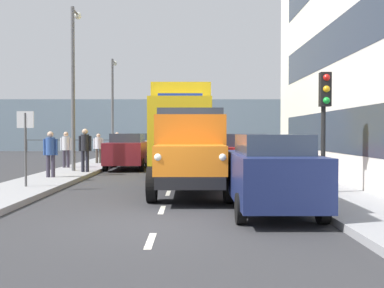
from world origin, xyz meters
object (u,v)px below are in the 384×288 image
lorry_cargo_yellow (182,126)px  car_red_kerbside_1 (241,157)px  car_navy_kerbside_near (270,172)px  pedestrian_near_railing (98,146)px  pedestrian_with_bag (66,147)px  truck_vintage_orange (190,153)px  car_teal_oppositeside_2 (149,145)px  traffic_light_near (325,106)px  street_sign (25,135)px  pedestrian_couple_b (50,150)px  car_maroon_oppositeside_0 (128,151)px  pedestrian_couple_a (117,144)px  pedestrian_in_dark_coat (85,146)px  lamp_post_far (113,99)px  car_silver_oppositeside_1 (141,147)px  lamp_post_promenade (74,74)px

lorry_cargo_yellow → car_red_kerbside_1: bearing=113.9°
car_navy_kerbside_near → pedestrian_near_railing: size_ratio=2.63×
pedestrian_with_bag → car_navy_kerbside_near: bearing=124.3°
truck_vintage_orange → car_teal_oppositeside_2: truck_vintage_orange is taller
pedestrian_near_railing → lorry_cargo_yellow: bearing=143.2°
pedestrian_near_railing → traffic_light_near: (-8.46, 12.00, 1.41)m
lorry_cargo_yellow → street_sign: bearing=57.5°
truck_vintage_orange → pedestrian_couple_b: size_ratio=3.41×
car_maroon_oppositeside_0 → pedestrian_near_railing: 2.88m
pedestrian_with_bag → pedestrian_couple_a: (-1.42, -5.77, -0.01)m
pedestrian_in_dark_coat → pedestrian_near_railing: size_ratio=1.13×
lamp_post_far → pedestrian_couple_b: bearing=89.9°
lorry_cargo_yellow → pedestrian_in_dark_coat: lorry_cargo_yellow is taller
car_red_kerbside_1 → pedestrian_with_bag: (7.52, -5.16, 0.23)m
pedestrian_with_bag → pedestrian_near_railing: (-0.87, -3.07, -0.05)m
pedestrian_couple_a → car_teal_oppositeside_2: bearing=-101.2°
car_navy_kerbside_near → car_teal_oppositeside_2: bearing=-78.4°
car_teal_oppositeside_2 → street_sign: street_sign is taller
pedestrian_in_dark_coat → traffic_light_near: (-7.89, 6.55, 1.27)m
car_teal_oppositeside_2 → street_sign: size_ratio=1.83×
pedestrian_in_dark_coat → pedestrian_near_railing: (0.57, -5.45, -0.13)m
lorry_cargo_yellow → pedestrian_with_bag: size_ratio=4.96×
car_navy_kerbside_near → car_red_kerbside_1: size_ratio=0.96×
truck_vintage_orange → pedestrian_near_railing: (4.89, -11.34, -0.11)m
truck_vintage_orange → lamp_post_far: 17.66m
car_red_kerbside_1 → pedestrian_near_railing: (6.65, -8.24, 0.17)m
lorry_cargo_yellow → street_sign: 8.44m
traffic_light_near → street_sign: (8.49, -1.52, -0.79)m
car_silver_oppositeside_1 → car_red_kerbside_1: bearing=112.1°
lorry_cargo_yellow → car_red_kerbside_1: 5.45m
street_sign → car_red_kerbside_1: bearing=-161.5°
traffic_light_near → car_navy_kerbside_near: bearing=49.3°
lorry_cargo_yellow → pedestrian_with_bag: bearing=-3.1°
lamp_post_promenade → lamp_post_far: lamp_post_promenade is taller
pedestrian_near_railing → pedestrian_couple_a: bearing=-101.5°
pedestrian_couple_b → traffic_light_near: size_ratio=0.52×
pedestrian_in_dark_coat → car_teal_oppositeside_2: bearing=-95.0°
car_navy_kerbside_near → pedestrian_couple_a: 17.87m
car_teal_oppositeside_2 → pedestrian_in_dark_coat: size_ratio=2.32×
pedestrian_in_dark_coat → lorry_cargo_yellow: bearing=-152.1°
lamp_post_promenade → car_red_kerbside_1: bearing=152.2°
car_red_kerbside_1 → pedestrian_in_dark_coat: (6.08, -2.79, 0.30)m
car_silver_oppositeside_1 → traffic_light_near: bearing=113.0°
lamp_post_promenade → car_teal_oppositeside_2: bearing=-97.8°
lorry_cargo_yellow → pedestrian_couple_a: 7.30m
car_red_kerbside_1 → car_teal_oppositeside_2: (4.80, -17.51, -0.00)m
pedestrian_couple_b → pedestrian_couple_a: pedestrian_couple_b is taller
pedestrian_with_bag → lamp_post_promenade: (-0.80, 1.62, 3.12)m
car_navy_kerbside_near → lamp_post_far: (6.80, -19.46, 3.06)m
car_navy_kerbside_near → car_red_kerbside_1: 5.86m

